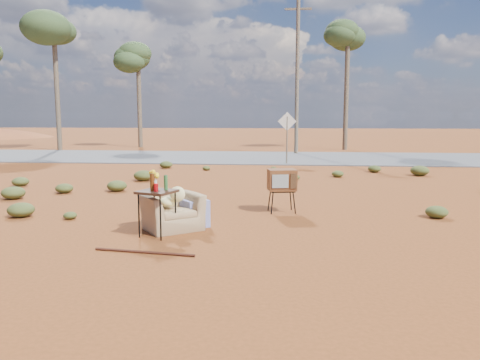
{
  "coord_description": "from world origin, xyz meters",
  "views": [
    {
      "loc": [
        1.48,
        -7.74,
        2.03
      ],
      "look_at": [
        0.59,
        1.18,
        0.8
      ],
      "focal_mm": 35.0,
      "sensor_mm": 36.0,
      "label": 1
    }
  ],
  "objects": [
    {
      "name": "road_sign",
      "position": [
        1.5,
        12.0,
        1.5
      ],
      "size": [
        0.78,
        0.06,
        2.19
      ],
      "color": "brown",
      "rests_on": "ground"
    },
    {
      "name": "side_table",
      "position": [
        -0.7,
        -0.11,
        0.81
      ],
      "size": [
        0.7,
        0.7,
        1.1
      ],
      "rotation": [
        0.0,
        0.0,
        -0.35
      ],
      "color": "#341F13",
      "rests_on": "ground"
    },
    {
      "name": "eucalyptus_near_left",
      "position": [
        -8.0,
        22.0,
        5.45
      ],
      "size": [
        3.2,
        3.2,
        6.6
      ],
      "color": "brown",
      "rests_on": "ground"
    },
    {
      "name": "eucalyptus_left",
      "position": [
        -12.0,
        19.0,
        6.92
      ],
      "size": [
        3.2,
        3.2,
        8.1
      ],
      "color": "brown",
      "rests_on": "ground"
    },
    {
      "name": "eucalyptus_center",
      "position": [
        5.0,
        21.0,
        6.43
      ],
      "size": [
        3.2,
        3.2,
        7.6
      ],
      "color": "brown",
      "rests_on": "ground"
    },
    {
      "name": "rusty_bar",
      "position": [
        -0.61,
        -1.17,
        0.02
      ],
      "size": [
        1.58,
        0.25,
        0.04
      ],
      "primitive_type": "cylinder",
      "rotation": [
        0.0,
        1.57,
        -0.13
      ],
      "color": "#4B1F14",
      "rests_on": "ground"
    },
    {
      "name": "highway",
      "position": [
        0.0,
        15.0,
        0.02
      ],
      "size": [
        140.0,
        7.0,
        0.04
      ],
      "primitive_type": "cube",
      "color": "#565659",
      "rests_on": "ground"
    },
    {
      "name": "armchair",
      "position": [
        -0.5,
        0.41,
        0.4
      ],
      "size": [
        1.25,
        1.28,
        0.86
      ],
      "rotation": [
        0.0,
        0.0,
        0.64
      ],
      "color": "#9B7C54",
      "rests_on": "ground"
    },
    {
      "name": "scrub_patch",
      "position": [
        -0.82,
        4.41,
        0.14
      ],
      "size": [
        17.49,
        8.07,
        0.33
      ],
      "color": "#475223",
      "rests_on": "ground"
    },
    {
      "name": "tv_unit",
      "position": [
        1.39,
        2.05,
        0.68
      ],
      "size": [
        0.65,
        0.56,
        0.92
      ],
      "rotation": [
        0.0,
        0.0,
        0.2
      ],
      "color": "black",
      "rests_on": "ground"
    },
    {
      "name": "ground",
      "position": [
        0.0,
        0.0,
        0.0
      ],
      "size": [
        140.0,
        140.0,
        0.0
      ],
      "primitive_type": "plane",
      "color": "brown",
      "rests_on": "ground"
    },
    {
      "name": "utility_pole_center",
      "position": [
        2.0,
        17.5,
        4.15
      ],
      "size": [
        1.4,
        0.2,
        8.0
      ],
      "color": "brown",
      "rests_on": "ground"
    }
  ]
}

